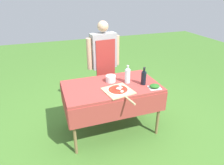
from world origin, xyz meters
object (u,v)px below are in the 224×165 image
person_cook (104,59)px  pizza_on_peel (119,91)px  oil_bottle (144,78)px  herb_container (155,86)px  mixing_tub (111,79)px  prep_table (111,91)px  water_bottle (128,75)px

person_cook → pizza_on_peel: bearing=79.4°
oil_bottle → herb_container: 0.19m
herb_container → mixing_tub: size_ratio=1.26×
prep_table → mixing_tub: size_ratio=9.33×
pizza_on_peel → water_bottle: bearing=35.1°
herb_container → water_bottle: bearing=135.2°
prep_table → water_bottle: (0.24, 0.01, 0.21)m
herb_container → mixing_tub: mixing_tub is taller
water_bottle → herb_container: (0.28, -0.28, -0.10)m
water_bottle → herb_container: water_bottle is taller
pizza_on_peel → water_bottle: 0.32m
person_cook → mixing_tub: (-0.07, -0.57, -0.10)m
prep_table → mixing_tub: (0.03, 0.12, 0.13)m
pizza_on_peel → herb_container: bearing=-17.2°
prep_table → pizza_on_peel: pizza_on_peel is taller
herb_container → person_cook: bearing=113.9°
prep_table → person_cook: bearing=81.6°
prep_table → oil_bottle: bearing=-15.4°
water_bottle → mixing_tub: 0.25m
person_cook → oil_bottle: (0.33, -0.80, -0.04)m
pizza_on_peel → oil_bottle: oil_bottle is taller
oil_bottle → water_bottle: bearing=146.3°
mixing_tub → herb_container: bearing=-38.2°
pizza_on_peel → mixing_tub: (0.00, 0.32, 0.03)m
oil_bottle → mixing_tub: bearing=149.6°
person_cook → water_bottle: (0.14, -0.68, -0.02)m
person_cook → oil_bottle: person_cook is taller
person_cook → oil_bottle: 0.87m
person_cook → prep_table: bearing=75.6°
oil_bottle → water_bottle: 0.23m
pizza_on_peel → oil_bottle: (0.40, 0.09, 0.09)m
pizza_on_peel → mixing_tub: size_ratio=4.07×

